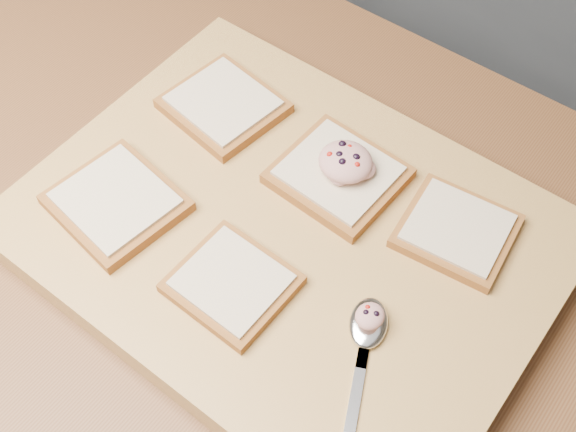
% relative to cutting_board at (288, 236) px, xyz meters
% --- Properties ---
extents(island_counter, '(2.00, 0.80, 0.90)m').
position_rel_cutting_board_xyz_m(island_counter, '(0.05, -0.01, -0.47)').
color(island_counter, slate).
rests_on(island_counter, ground).
extents(cutting_board, '(0.56, 0.42, 0.04)m').
position_rel_cutting_board_xyz_m(cutting_board, '(0.00, 0.00, 0.00)').
color(cutting_board, tan).
rests_on(cutting_board, island_counter).
extents(bread_far_left, '(0.14, 0.13, 0.02)m').
position_rel_cutting_board_xyz_m(bread_far_left, '(-0.16, 0.09, 0.03)').
color(bread_far_left, '#9A5C28').
rests_on(bread_far_left, cutting_board).
extents(bread_far_center, '(0.14, 0.13, 0.02)m').
position_rel_cutting_board_xyz_m(bread_far_center, '(0.01, 0.08, 0.03)').
color(bread_far_center, '#9A5C28').
rests_on(bread_far_center, cutting_board).
extents(bread_far_right, '(0.13, 0.12, 0.02)m').
position_rel_cutting_board_xyz_m(bread_far_right, '(0.15, 0.10, 0.03)').
color(bread_far_right, '#9A5C28').
rests_on(bread_far_right, cutting_board).
extents(bread_near_left, '(0.14, 0.13, 0.02)m').
position_rel_cutting_board_xyz_m(bread_near_left, '(-0.16, -0.09, 0.03)').
color(bread_near_left, '#9A5C28').
rests_on(bread_near_left, cutting_board).
extents(bread_near_center, '(0.11, 0.11, 0.02)m').
position_rel_cutting_board_xyz_m(bread_near_center, '(0.00, -0.10, 0.03)').
color(bread_near_center, '#9A5C28').
rests_on(bread_near_center, cutting_board).
extents(tuna_salad_dollop, '(0.06, 0.06, 0.03)m').
position_rel_cutting_board_xyz_m(tuna_salad_dollop, '(0.01, 0.09, 0.05)').
color(tuna_salad_dollop, '#DC978D').
rests_on(tuna_salad_dollop, bread_far_center).
extents(spoon, '(0.10, 0.18, 0.01)m').
position_rel_cutting_board_xyz_m(spoon, '(0.14, -0.06, 0.03)').
color(spoon, silver).
rests_on(spoon, cutting_board).
extents(spoon_salad, '(0.03, 0.03, 0.02)m').
position_rel_cutting_board_xyz_m(spoon_salad, '(0.14, -0.05, 0.04)').
color(spoon_salad, '#DC978D').
rests_on(spoon_salad, spoon).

